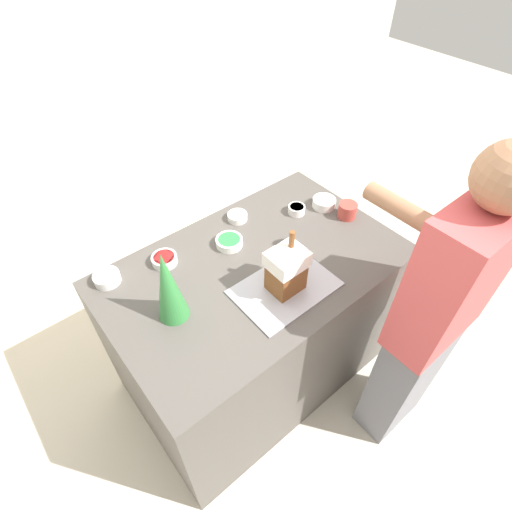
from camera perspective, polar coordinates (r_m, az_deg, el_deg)
The scene contains 15 objects.
ground_plane at distance 2.67m, azimuth -0.13°, elevation -15.60°, with size 12.00×12.00×0.00m, color beige.
wall_back at distance 3.49m, azimuth -26.48°, elevation 24.01°, with size 8.00×0.05×2.60m.
back_cabinet_block at distance 3.55m, azimuth -20.37°, elevation 10.64°, with size 6.00×0.60×0.93m.
kitchen_island at distance 2.26m, azimuth -0.15°, elevation -9.72°, with size 1.42×0.89×0.96m.
baking_tray at distance 1.80m, azimuth 4.16°, elevation -4.57°, with size 0.45×0.31×0.01m.
gingerbread_house at distance 1.71m, azimuth 4.37°, elevation -1.98°, with size 0.16×0.14×0.30m.
decorative_tree at distance 1.60m, azimuth -12.39°, elevation -4.33°, with size 0.13×0.13×0.36m.
candy_bowl_behind_tray at distance 1.98m, azimuth -3.85°, elevation 2.06°, with size 0.13×0.13×0.04m.
candy_bowl_near_tray_left at distance 1.94m, azimuth -12.95°, elevation -0.47°, with size 0.12×0.12×0.04m.
candy_bowl_center_rear at distance 2.13m, azimuth -2.67°, elevation 5.67°, with size 0.11×0.11×0.04m.
candy_bowl_near_tray_right at distance 1.93m, azimuth -20.53°, elevation -2.92°, with size 0.12×0.12×0.05m.
candy_bowl_beside_tree at distance 2.24m, azimuth 9.69°, elevation 7.56°, with size 0.13×0.13×0.05m.
candy_bowl_far_right at distance 2.17m, azimuth 5.82°, elevation 6.66°, with size 0.09×0.09×0.04m.
mug at distance 2.18m, azimuth 12.91°, elevation 6.37°, with size 0.10×0.10×0.08m.
person at distance 1.90m, azimuth 23.88°, elevation -8.47°, with size 0.46×0.58×1.77m.
Camera 1 is at (-0.82, -1.00, 2.34)m, focal length 28.00 mm.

